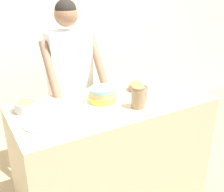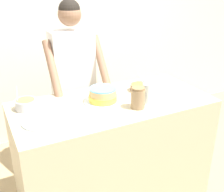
{
  "view_description": "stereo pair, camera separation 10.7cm",
  "coord_description": "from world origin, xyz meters",
  "px_view_note": "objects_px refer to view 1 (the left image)",
  "views": [
    {
      "loc": [
        -1.0,
        -1.37,
        1.88
      ],
      "look_at": [
        -0.03,
        0.33,
        1.03
      ],
      "focal_mm": 45.0,
      "sensor_mm": 36.0,
      "label": 1
    },
    {
      "loc": [
        -0.91,
        -1.43,
        1.88
      ],
      "look_at": [
        -0.03,
        0.33,
        1.03
      ],
      "focal_mm": 45.0,
      "sensor_mm": 36.0,
      "label": 2
    }
  ],
  "objects_px": {
    "cake": "(103,96)",
    "frosting_bowl_orange": "(138,87)",
    "ceramic_plate": "(44,123)",
    "person_baker": "(70,74)",
    "drinking_glass": "(147,93)",
    "frosting_bowl_olive": "(25,106)",
    "stoneware_jar": "(138,97)"
  },
  "relations": [
    {
      "from": "frosting_bowl_orange",
      "to": "drinking_glass",
      "type": "bearing_deg",
      "value": -109.02
    },
    {
      "from": "person_baker",
      "to": "drinking_glass",
      "type": "relative_size",
      "value": 10.79
    },
    {
      "from": "ceramic_plate",
      "to": "person_baker",
      "type": "bearing_deg",
      "value": 55.13
    },
    {
      "from": "ceramic_plate",
      "to": "stoneware_jar",
      "type": "relative_size",
      "value": 1.69
    },
    {
      "from": "frosting_bowl_orange",
      "to": "drinking_glass",
      "type": "xyz_separation_m",
      "value": [
        -0.08,
        -0.24,
        0.05
      ]
    },
    {
      "from": "frosting_bowl_orange",
      "to": "frosting_bowl_olive",
      "type": "distance_m",
      "value": 0.95
    },
    {
      "from": "drinking_glass",
      "to": "ceramic_plate",
      "type": "distance_m",
      "value": 0.82
    },
    {
      "from": "frosting_bowl_orange",
      "to": "stoneware_jar",
      "type": "relative_size",
      "value": 1.12
    },
    {
      "from": "frosting_bowl_olive",
      "to": "ceramic_plate",
      "type": "height_order",
      "value": "frosting_bowl_olive"
    },
    {
      "from": "frosting_bowl_olive",
      "to": "ceramic_plate",
      "type": "distance_m",
      "value": 0.26
    },
    {
      "from": "frosting_bowl_orange",
      "to": "frosting_bowl_olive",
      "type": "height_order",
      "value": "frosting_bowl_orange"
    },
    {
      "from": "cake",
      "to": "frosting_bowl_olive",
      "type": "xyz_separation_m",
      "value": [
        -0.57,
        0.14,
        -0.01
      ]
    },
    {
      "from": "frosting_bowl_orange",
      "to": "frosting_bowl_olive",
      "type": "bearing_deg",
      "value": 175.68
    },
    {
      "from": "stoneware_jar",
      "to": "frosting_bowl_olive",
      "type": "bearing_deg",
      "value": 154.8
    },
    {
      "from": "ceramic_plate",
      "to": "stoneware_jar",
      "type": "distance_m",
      "value": 0.71
    },
    {
      "from": "person_baker",
      "to": "ceramic_plate",
      "type": "distance_m",
      "value": 0.81
    },
    {
      "from": "person_baker",
      "to": "frosting_bowl_olive",
      "type": "height_order",
      "value": "person_baker"
    },
    {
      "from": "frosting_bowl_olive",
      "to": "drinking_glass",
      "type": "xyz_separation_m",
      "value": [
        0.87,
        -0.31,
        0.04
      ]
    },
    {
      "from": "frosting_bowl_orange",
      "to": "frosting_bowl_olive",
      "type": "relative_size",
      "value": 1.05
    },
    {
      "from": "cake",
      "to": "drinking_glass",
      "type": "relative_size",
      "value": 1.92
    },
    {
      "from": "frosting_bowl_olive",
      "to": "cake",
      "type": "bearing_deg",
      "value": -13.96
    },
    {
      "from": "frosting_bowl_olive",
      "to": "stoneware_jar",
      "type": "xyz_separation_m",
      "value": [
        0.75,
        -0.35,
        0.04
      ]
    },
    {
      "from": "frosting_bowl_olive",
      "to": "ceramic_plate",
      "type": "xyz_separation_m",
      "value": [
        0.06,
        -0.25,
        -0.04
      ]
    },
    {
      "from": "frosting_bowl_orange",
      "to": "cake",
      "type": "bearing_deg",
      "value": -169.85
    },
    {
      "from": "frosting_bowl_olive",
      "to": "stoneware_jar",
      "type": "height_order",
      "value": "frosting_bowl_olive"
    },
    {
      "from": "person_baker",
      "to": "ceramic_plate",
      "type": "bearing_deg",
      "value": -124.87
    },
    {
      "from": "drinking_glass",
      "to": "cake",
      "type": "bearing_deg",
      "value": 150.93
    },
    {
      "from": "person_baker",
      "to": "cake",
      "type": "relative_size",
      "value": 5.62
    },
    {
      "from": "person_baker",
      "to": "drinking_glass",
      "type": "xyz_separation_m",
      "value": [
        0.35,
        -0.72,
        0.0
      ]
    },
    {
      "from": "cake",
      "to": "frosting_bowl_orange",
      "type": "height_order",
      "value": "frosting_bowl_orange"
    },
    {
      "from": "ceramic_plate",
      "to": "stoneware_jar",
      "type": "height_order",
      "value": "stoneware_jar"
    },
    {
      "from": "stoneware_jar",
      "to": "cake",
      "type": "bearing_deg",
      "value": 131.36
    }
  ]
}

